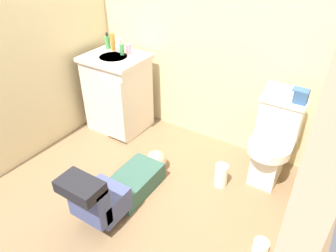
{
  "coord_description": "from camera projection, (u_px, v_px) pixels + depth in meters",
  "views": [
    {
      "loc": [
        1.23,
        -1.53,
        1.95
      ],
      "look_at": [
        0.0,
        0.41,
        0.45
      ],
      "focal_mm": 33.86,
      "sensor_mm": 36.0,
      "label": 1
    }
  ],
  "objects": [
    {
      "name": "faucet",
      "position": [
        123.0,
        47.0,
        3.19
      ],
      "size": [
        0.02,
        0.02,
        0.1
      ],
      "primitive_type": "cylinder",
      "color": "silver",
      "rests_on": "vanity_cabinet"
    },
    {
      "name": "bottle_white",
      "position": [
        120.0,
        45.0,
        3.17
      ],
      "size": [
        0.05,
        0.05,
        0.14
      ],
      "primitive_type": "cylinder",
      "color": "silver",
      "rests_on": "vanity_cabinet"
    },
    {
      "name": "person_plumber",
      "position": [
        119.0,
        187.0,
        2.5
      ],
      "size": [
        0.39,
        1.06,
        0.52
      ],
      "color": "#33594C",
      "rests_on": "ground_plane"
    },
    {
      "name": "wall_back",
      "position": [
        209.0,
        20.0,
        2.81
      ],
      "size": [
        2.55,
        0.08,
        2.4
      ],
      "primitive_type": "cube",
      "color": "beige",
      "rests_on": "ground_plane"
    },
    {
      "name": "vanity_cabinet",
      "position": [
        118.0,
        93.0,
        3.33
      ],
      "size": [
        0.6,
        0.53,
        0.82
      ],
      "color": "silver",
      "rests_on": "ground_plane"
    },
    {
      "name": "tissue_box",
      "position": [
        280.0,
        92.0,
        2.51
      ],
      "size": [
        0.22,
        0.11,
        0.1
      ],
      "primitive_type": "cube",
      "color": "silver",
      "rests_on": "toilet"
    },
    {
      "name": "bottle_amber",
      "position": [
        113.0,
        42.0,
        3.19
      ],
      "size": [
        0.05,
        0.05,
        0.18
      ],
      "primitive_type": "cylinder",
      "color": "#BF8935",
      "rests_on": "vanity_cabinet"
    },
    {
      "name": "bottle_pink",
      "position": [
        129.0,
        49.0,
        3.12
      ],
      "size": [
        0.06,
        0.06,
        0.1
      ],
      "primitive_type": "cylinder",
      "color": "pink",
      "rests_on": "vanity_cabinet"
    },
    {
      "name": "ground_plane",
      "position": [
        142.0,
        194.0,
        2.71
      ],
      "size": [
        2.89,
        3.1,
        0.04
      ],
      "primitive_type": "cube",
      "color": "olive"
    },
    {
      "name": "toiletry_bag",
      "position": [
        300.0,
        96.0,
        2.44
      ],
      "size": [
        0.12,
        0.09,
        0.11
      ],
      "primitive_type": "cube",
      "color": "#33598C",
      "rests_on": "toilet"
    },
    {
      "name": "toilet",
      "position": [
        272.0,
        143.0,
        2.66
      ],
      "size": [
        0.36,
        0.46,
        0.75
      ],
      "color": "white",
      "rests_on": "ground_plane"
    },
    {
      "name": "toilet_paper_roll",
      "position": [
        261.0,
        247.0,
        2.19
      ],
      "size": [
        0.11,
        0.11,
        0.1
      ],
      "primitive_type": "cylinder",
      "color": "white",
      "rests_on": "ground_plane"
    },
    {
      "name": "soap_dispenser",
      "position": [
        108.0,
        42.0,
        3.25
      ],
      "size": [
        0.06,
        0.06,
        0.17
      ],
      "color": "#44984F",
      "rests_on": "vanity_cabinet"
    },
    {
      "name": "paper_towel_roll",
      "position": [
        221.0,
        175.0,
        2.72
      ],
      "size": [
        0.11,
        0.11,
        0.21
      ],
      "primitive_type": "cylinder",
      "color": "white",
      "rests_on": "ground_plane"
    },
    {
      "name": "bottle_green",
      "position": [
        122.0,
        50.0,
        3.11
      ],
      "size": [
        0.04,
        0.04,
        0.11
      ],
      "primitive_type": "cylinder",
      "color": "#469F53",
      "rests_on": "vanity_cabinet"
    },
    {
      "name": "wall_left",
      "position": [
        14.0,
        28.0,
        2.59
      ],
      "size": [
        0.08,
        2.1,
        2.4
      ],
      "primitive_type": "cube",
      "color": "beige",
      "rests_on": "ground_plane"
    }
  ]
}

